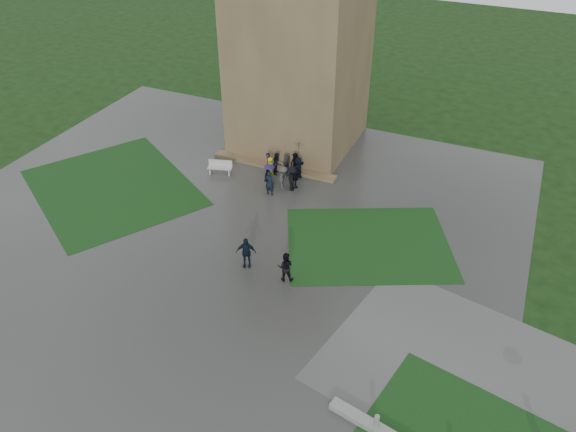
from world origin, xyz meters
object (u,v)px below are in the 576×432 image
at_px(bench, 220,167).
at_px(pedestrian_mid, 246,252).
at_px(pedestrian_near, 285,267).
at_px(tower, 300,18).

height_order(bench, pedestrian_mid, pedestrian_mid).
bearing_deg(pedestrian_near, bench, -61.73).
xyz_separation_m(bench, pedestrian_mid, (6.05, -7.89, 0.42)).
xyz_separation_m(tower, pedestrian_near, (5.45, -14.65, -8.13)).
height_order(tower, pedestrian_mid, tower).
bearing_deg(bench, pedestrian_mid, -68.58).
relative_size(pedestrian_mid, pedestrian_near, 1.06).
height_order(tower, pedestrian_near, tower).
bearing_deg(bench, pedestrian_near, -59.91).
bearing_deg(pedestrian_mid, tower, 80.73).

